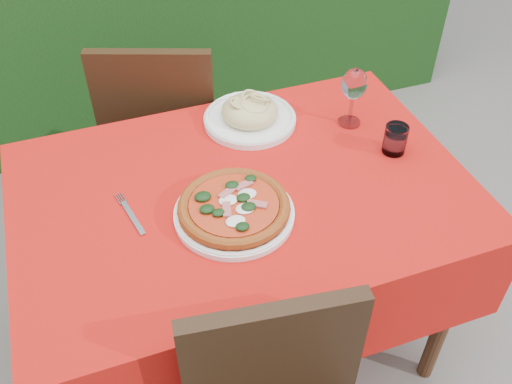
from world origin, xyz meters
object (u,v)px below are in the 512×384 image
object	(u,v)px
chair_far	(164,131)
wine_glass	(354,86)
pasta_plate	(250,114)
pizza_plate	(234,209)
water_glass	(395,141)
fork	(133,218)

from	to	relation	value
chair_far	wine_glass	bearing A→B (deg)	158.46
chair_far	pasta_plate	bearing A→B (deg)	142.61
pizza_plate	pasta_plate	distance (m)	0.42
water_glass	chair_far	bearing A→B (deg)	132.05
pasta_plate	water_glass	distance (m)	0.45
wine_glass	pizza_plate	bearing A→B (deg)	-150.13
pasta_plate	pizza_plate	bearing A→B (deg)	-115.03
fork	wine_glass	bearing A→B (deg)	3.47
chair_far	pasta_plate	world-z (taller)	chair_far
chair_far	pasta_plate	distance (m)	0.49
wine_glass	pasta_plate	bearing A→B (deg)	159.31
pizza_plate	water_glass	world-z (taller)	water_glass
pasta_plate	water_glass	size ratio (longest dim) A/B	3.24
chair_far	fork	bearing A→B (deg)	92.56
pasta_plate	fork	xyz separation A→B (m)	(-0.43, -0.30, -0.03)
water_glass	pizza_plate	bearing A→B (deg)	-169.54
chair_far	water_glass	distance (m)	0.90
water_glass	wine_glass	xyz separation A→B (m)	(-0.06, 0.17, 0.10)
fork	pasta_plate	bearing A→B (deg)	23.72
wine_glass	fork	world-z (taller)	wine_glass
chair_far	wine_glass	world-z (taller)	wine_glass
pizza_plate	pasta_plate	world-z (taller)	pasta_plate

